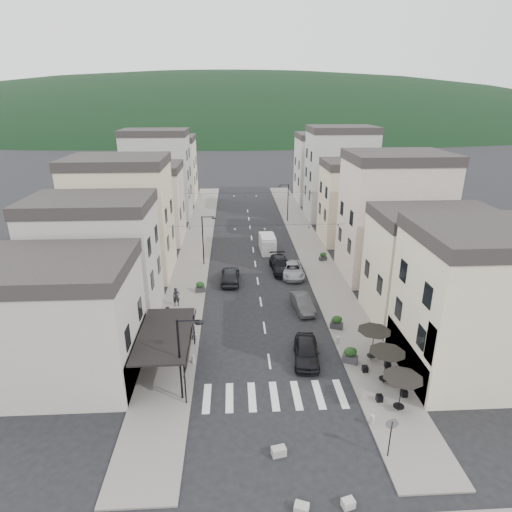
{
  "coord_description": "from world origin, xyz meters",
  "views": [
    {
      "loc": [
        -2.51,
        -21.38,
        18.87
      ],
      "look_at": [
        -0.27,
        19.41,
        3.5
      ],
      "focal_mm": 30.0,
      "sensor_mm": 36.0,
      "label": 1
    }
  ],
  "objects_px": {
    "parked_car_b": "(303,303)",
    "parked_car_a": "(306,351)",
    "parked_car_c": "(292,270)",
    "parked_car_e": "(230,275)",
    "parked_car_d": "(281,265)",
    "pedestrian_b": "(169,317)",
    "delivery_van": "(267,243)",
    "pedestrian_a": "(176,297)"
  },
  "relations": [
    {
      "from": "parked_car_b",
      "to": "parked_car_d",
      "type": "distance_m",
      "value": 9.56
    },
    {
      "from": "parked_car_a",
      "to": "parked_car_c",
      "type": "distance_m",
      "value": 16.3
    },
    {
      "from": "parked_car_e",
      "to": "delivery_van",
      "type": "distance_m",
      "value": 10.74
    },
    {
      "from": "parked_car_b",
      "to": "parked_car_d",
      "type": "relative_size",
      "value": 0.8
    },
    {
      "from": "parked_car_b",
      "to": "delivery_van",
      "type": "bearing_deg",
      "value": 89.79
    },
    {
      "from": "parked_car_b",
      "to": "pedestrian_b",
      "type": "bearing_deg",
      "value": -174.15
    },
    {
      "from": "parked_car_a",
      "to": "parked_car_d",
      "type": "distance_m",
      "value": 17.59
    },
    {
      "from": "parked_car_b",
      "to": "pedestrian_b",
      "type": "height_order",
      "value": "pedestrian_b"
    },
    {
      "from": "parked_car_e",
      "to": "pedestrian_a",
      "type": "distance_m",
      "value": 7.43
    },
    {
      "from": "pedestrian_b",
      "to": "parked_car_b",
      "type": "bearing_deg",
      "value": 17.23
    },
    {
      "from": "parked_car_c",
      "to": "delivery_van",
      "type": "relative_size",
      "value": 1.1
    },
    {
      "from": "parked_car_e",
      "to": "delivery_van",
      "type": "bearing_deg",
      "value": -114.46
    },
    {
      "from": "pedestrian_a",
      "to": "pedestrian_b",
      "type": "xyz_separation_m",
      "value": [
        -0.16,
        -4.08,
        0.07
      ]
    },
    {
      "from": "parked_car_d",
      "to": "delivery_van",
      "type": "height_order",
      "value": "delivery_van"
    },
    {
      "from": "parked_car_c",
      "to": "pedestrian_b",
      "type": "xyz_separation_m",
      "value": [
        -12.14,
        -10.93,
        0.39
      ]
    },
    {
      "from": "parked_car_a",
      "to": "parked_car_b",
      "type": "height_order",
      "value": "parked_car_a"
    },
    {
      "from": "parked_car_c",
      "to": "parked_car_d",
      "type": "distance_m",
      "value": 1.76
    },
    {
      "from": "parked_car_a",
      "to": "pedestrian_a",
      "type": "xyz_separation_m",
      "value": [
        -10.84,
        9.4,
        0.25
      ]
    },
    {
      "from": "parked_car_a",
      "to": "parked_car_d",
      "type": "height_order",
      "value": "parked_car_a"
    },
    {
      "from": "parked_car_c",
      "to": "parked_car_d",
      "type": "xyz_separation_m",
      "value": [
        -1.14,
        1.34,
        0.06
      ]
    },
    {
      "from": "parked_car_d",
      "to": "pedestrian_b",
      "type": "height_order",
      "value": "pedestrian_b"
    },
    {
      "from": "parked_car_a",
      "to": "parked_car_c",
      "type": "xyz_separation_m",
      "value": [
        1.14,
        16.26,
        -0.07
      ]
    },
    {
      "from": "parked_car_d",
      "to": "pedestrian_a",
      "type": "relative_size",
      "value": 2.93
    },
    {
      "from": "parked_car_c",
      "to": "parked_car_d",
      "type": "height_order",
      "value": "parked_car_d"
    },
    {
      "from": "delivery_van",
      "to": "pedestrian_b",
      "type": "distance_m",
      "value": 21.58
    },
    {
      "from": "parked_car_c",
      "to": "parked_car_b",
      "type": "bearing_deg",
      "value": -89.65
    },
    {
      "from": "parked_car_b",
      "to": "pedestrian_a",
      "type": "distance_m",
      "value": 11.91
    },
    {
      "from": "parked_car_e",
      "to": "pedestrian_b",
      "type": "distance_m",
      "value": 10.85
    },
    {
      "from": "parked_car_a",
      "to": "pedestrian_a",
      "type": "distance_m",
      "value": 14.35
    },
    {
      "from": "parked_car_a",
      "to": "parked_car_e",
      "type": "bearing_deg",
      "value": 117.92
    },
    {
      "from": "delivery_van",
      "to": "pedestrian_a",
      "type": "bearing_deg",
      "value": -124.89
    },
    {
      "from": "parked_car_e",
      "to": "parked_car_c",
      "type": "bearing_deg",
      "value": -166.35
    },
    {
      "from": "pedestrian_a",
      "to": "pedestrian_b",
      "type": "height_order",
      "value": "pedestrian_b"
    },
    {
      "from": "parked_car_d",
      "to": "pedestrian_b",
      "type": "bearing_deg",
      "value": -135.94
    },
    {
      "from": "parked_car_c",
      "to": "pedestrian_b",
      "type": "distance_m",
      "value": 16.35
    },
    {
      "from": "parked_car_b",
      "to": "parked_car_a",
      "type": "bearing_deg",
      "value": -104.1
    },
    {
      "from": "pedestrian_b",
      "to": "parked_car_e",
      "type": "bearing_deg",
      "value": 65.35
    },
    {
      "from": "parked_car_c",
      "to": "parked_car_e",
      "type": "distance_m",
      "value": 7.05
    },
    {
      "from": "parked_car_b",
      "to": "delivery_van",
      "type": "height_order",
      "value": "delivery_van"
    },
    {
      "from": "parked_car_e",
      "to": "delivery_van",
      "type": "height_order",
      "value": "delivery_van"
    },
    {
      "from": "parked_car_e",
      "to": "pedestrian_a",
      "type": "relative_size",
      "value": 2.65
    },
    {
      "from": "delivery_van",
      "to": "parked_car_a",
      "type": "bearing_deg",
      "value": -89.34
    }
  ]
}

